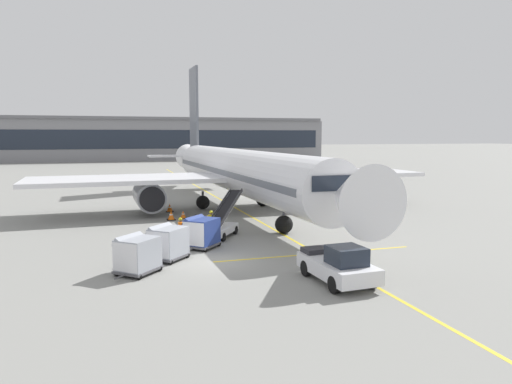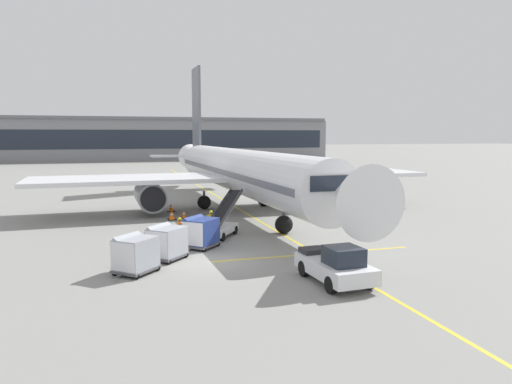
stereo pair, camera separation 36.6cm
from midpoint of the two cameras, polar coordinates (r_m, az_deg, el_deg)
The scene contains 16 objects.
ground_plane at distance 26.17m, azimuth -5.28°, elevation -8.24°, with size 600.00×600.00×0.00m, color gray.
parked_airplane at distance 43.95m, azimuth -2.62°, elevation 2.50°, with size 35.98×46.22×15.18m.
belt_loader at distance 32.48m, azimuth -4.60°, elevation -3.76°, with size 4.03×5.13×2.90m.
baggage_cart_lead at distance 29.19m, azimuth -6.86°, elevation -4.68°, with size 2.53×2.56×1.91m.
baggage_cart_second at distance 26.75m, azimuth -10.82°, elevation -5.80°, with size 2.53×2.56×1.91m.
baggage_cart_third at distance 24.46m, azimuth -14.32°, elevation -7.08°, with size 2.53×2.56×1.91m.
pushback_tug at distance 22.66m, azimuth 9.26°, elevation -8.51°, with size 2.33×4.50×1.83m.
ground_crew_by_loader at distance 32.53m, azimuth -5.66°, elevation -3.49°, with size 0.56×0.33×1.74m.
ground_crew_by_carts at distance 30.04m, azimuth -9.27°, elevation -4.40°, with size 0.25×0.57×1.74m.
ground_crew_marshaller at distance 29.07m, azimuth -7.78°, elevation -4.74°, with size 0.56×0.32×1.74m.
safety_cone_engine_keepout at distance 39.81m, azimuth -8.88°, elevation -2.66°, with size 0.55×0.55×0.63m.
safety_cone_wingtip at distance 39.22m, azimuth -10.28°, elevation -2.75°, with size 0.67×0.67×0.75m.
safety_cone_nose_mark at distance 43.41m, azimuth -10.42°, elevation -1.86°, with size 0.64×0.64×0.72m.
apron_guidance_line_lead_in at distance 43.57m, azimuth -2.16°, elevation -2.18°, with size 0.20×110.00×0.01m.
apron_guidance_line_stop_bar at distance 27.95m, azimuth 6.73°, elevation -7.28°, with size 12.00×0.20×0.01m.
terminal_building at distance 139.14m, azimuth -18.79°, elevation 5.95°, with size 126.36×21.76×11.54m.
Camera 1 is at (-5.36, -24.70, 6.75)m, focal length 33.80 mm.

